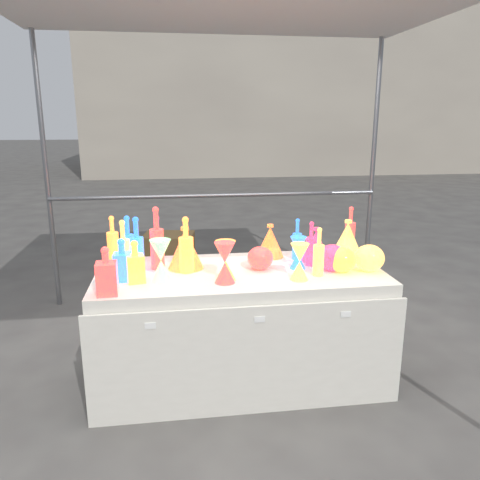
{
  "coord_description": "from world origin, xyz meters",
  "views": [
    {
      "loc": [
        -0.4,
        -2.8,
        1.68
      ],
      "look_at": [
        0.0,
        0.0,
        0.95
      ],
      "focal_mm": 35.0,
      "sensor_mm": 36.0,
      "label": 1
    }
  ],
  "objects": [
    {
      "name": "ground",
      "position": [
        0.0,
        0.0,
        0.0
      ],
      "size": [
        80.0,
        80.0,
        0.0
      ],
      "primitive_type": "plane",
      "color": "#64615D",
      "rests_on": "ground"
    },
    {
      "name": "display_table",
      "position": [
        0.0,
        -0.01,
        0.37
      ],
      "size": [
        1.84,
        0.83,
        0.75
      ],
      "color": "silver",
      "rests_on": "ground"
    },
    {
      "name": "background_building",
      "position": [
        4.0,
        14.0,
        3.0
      ],
      "size": [
        14.0,
        6.0,
        6.0
      ],
      "primitive_type": "cube",
      "color": "#BBB09C",
      "rests_on": "ground"
    },
    {
      "name": "cardboard_box_closed",
      "position": [
        -0.48,
        2.47,
        0.2
      ],
      "size": [
        0.62,
        0.49,
        0.41
      ],
      "primitive_type": "cube",
      "rotation": [
        0.0,
        0.0,
        -0.16
      ],
      "color": "olive",
      "rests_on": "ground"
    },
    {
      "name": "cardboard_box_flat",
      "position": [
        0.4,
        1.92,
        0.03
      ],
      "size": [
        0.68,
        0.54,
        0.05
      ],
      "primitive_type": "cube",
      "rotation": [
        0.0,
        0.0,
        0.19
      ],
      "color": "olive",
      "rests_on": "ground"
    },
    {
      "name": "bottle_0",
      "position": [
        -0.82,
        0.35,
        0.9
      ],
      "size": [
        0.1,
        0.1,
        0.31
      ],
      "primitive_type": null,
      "rotation": [
        0.0,
        0.0,
        0.24
      ],
      "color": "red",
      "rests_on": "display_table"
    },
    {
      "name": "bottle_1",
      "position": [
        -0.7,
        0.17,
        0.92
      ],
      "size": [
        0.1,
        0.1,
        0.34
      ],
      "primitive_type": null,
      "rotation": [
        0.0,
        0.0,
        0.3
      ],
      "color": "#198940",
      "rests_on": "display_table"
    },
    {
      "name": "bottle_2",
      "position": [
        -0.52,
        0.12,
        0.95
      ],
      "size": [
        0.09,
        0.09,
        0.4
      ],
      "primitive_type": null,
      "rotation": [
        0.0,
        0.0,
        -0.04
      ],
      "color": "orange",
      "rests_on": "display_table"
    },
    {
      "name": "bottle_3",
      "position": [
        -0.52,
        0.35,
        0.9
      ],
      "size": [
        0.1,
        0.1,
        0.3
      ],
      "primitive_type": null,
      "rotation": [
        0.0,
        0.0,
        0.29
      ],
      "color": "#1C31A4",
      "rests_on": "display_table"
    },
    {
      "name": "bottle_4",
      "position": [
        -0.72,
        0.06,
        0.92
      ],
      "size": [
        0.09,
        0.09,
        0.34
      ],
      "primitive_type": null,
      "rotation": [
        0.0,
        0.0,
        0.12
      ],
      "color": "#11705E",
      "rests_on": "display_table"
    },
    {
      "name": "bottle_6",
      "position": [
        -0.34,
        0.02,
        0.93
      ],
      "size": [
        0.11,
        0.11,
        0.36
      ],
      "primitive_type": null,
      "rotation": [
        0.0,
        0.0,
        -0.28
      ],
      "color": "red",
      "rests_on": "display_table"
    },
    {
      "name": "bottle_7",
      "position": [
        -0.64,
        0.05,
        0.93
      ],
      "size": [
        0.1,
        0.1,
        0.36
      ],
      "primitive_type": null,
      "rotation": [
        0.0,
        0.0,
        -0.27
      ],
      "color": "#198940",
      "rests_on": "display_table"
    },
    {
      "name": "decanter_0",
      "position": [
        -0.64,
        -0.13,
        0.88
      ],
      "size": [
        0.12,
        0.12,
        0.25
      ],
      "primitive_type": null,
      "rotation": [
        0.0,
        0.0,
        0.2
      ],
      "color": "red",
      "rests_on": "display_table"
    },
    {
      "name": "decanter_1",
      "position": [
        -0.78,
        -0.31,
        0.89
      ],
      "size": [
        0.12,
        0.12,
        0.27
      ],
      "primitive_type": null,
      "rotation": [
        0.0,
        0.0,
        0.05
      ],
      "color": "orange",
      "rests_on": "display_table"
    },
    {
      "name": "decanter_2",
      "position": [
        -0.71,
        -0.09,
        0.88
      ],
      "size": [
        0.1,
        0.1,
        0.26
      ],
      "primitive_type": null,
      "rotation": [
        0.0,
        0.0,
        0.0
      ],
      "color": "#198940",
      "rests_on": "display_table"
    },
    {
      "name": "hourglass_0",
      "position": [
        -0.12,
        -0.21,
        0.87
      ],
      "size": [
        0.16,
        0.16,
        0.24
      ],
      "primitive_type": null,
      "rotation": [
        0.0,
        0.0,
        0.4
      ],
      "color": "orange",
      "rests_on": "display_table"
    },
    {
      "name": "hourglass_2",
      "position": [
        0.33,
        -0.22,
        0.86
      ],
      "size": [
        0.15,
        0.15,
        0.22
      ],
      "primitive_type": null,
      "rotation": [
        0.0,
        0.0,
        -0.41
      ],
      "color": "#11705E",
      "rests_on": "display_table"
    },
    {
      "name": "hourglass_3",
      "position": [
        -0.49,
        -0.13,
        0.88
      ],
      "size": [
        0.16,
        0.16,
        0.25
      ],
      "primitive_type": null,
      "rotation": [
        0.0,
        0.0,
        0.3
      ],
      "color": "#D92BBF",
      "rests_on": "display_table"
    },
    {
      "name": "hourglass_4",
      "position": [
        -0.11,
        -0.17,
        0.87
      ],
      "size": [
        0.14,
        0.14,
        0.24
      ],
      "primitive_type": null,
      "rotation": [
        0.0,
        0.0,
        0.21
      ],
      "color": "red",
      "rests_on": "display_table"
    },
    {
      "name": "hourglass_5",
      "position": [
        0.37,
        -0.01,
        0.85
      ],
      "size": [
        0.13,
        0.13,
        0.21
      ],
      "primitive_type": null,
      "rotation": [
        0.0,
        0.0,
        0.34
      ],
      "color": "#198940",
      "rests_on": "display_table"
    },
    {
      "name": "globe_0",
      "position": [
        0.63,
        -0.11,
        0.82
      ],
      "size": [
        0.23,
        0.23,
        0.14
      ],
      "primitive_type": null,
      "rotation": [
        0.0,
        0.0,
        0.37
      ],
      "color": "red",
      "rests_on": "display_table"
    },
    {
      "name": "globe_1",
      "position": [
        0.81,
        -0.12,
        0.83
      ],
      "size": [
        0.2,
        0.2,
        0.15
      ],
      "primitive_type": null,
      "rotation": [
        0.0,
        0.0,
        -0.08
      ],
      "color": "#11705E",
      "rests_on": "display_table"
    },
    {
      "name": "globe_2",
      "position": [
        0.13,
        0.01,
        0.82
      ],
      "size": [
        0.2,
        0.2,
        0.13
      ],
      "primitive_type": null,
      "rotation": [
        0.0,
        0.0,
        0.21
      ],
      "color": "orange",
      "rests_on": "display_table"
    },
    {
      "name": "globe_3",
      "position": [
        0.58,
        -0.07,
        0.82
      ],
      "size": [
        0.23,
        0.23,
        0.15
      ],
      "primitive_type": null,
      "rotation": [
        0.0,
        0.0,
        -0.28
      ],
      "color": "#1C31A4",
      "rests_on": "display_table"
    },
    {
      "name": "lampshade_0",
      "position": [
        -0.34,
        0.1,
        0.89
      ],
      "size": [
        0.25,
        0.25,
        0.27
      ],
      "primitive_type": null,
      "rotation": [
        0.0,
        0.0,
        -0.1
      ],
      "color": "gold",
      "rests_on": "display_table"
    },
    {
      "name": "lampshade_1",
      "position": [
        0.25,
        0.28,
        0.87
      ],
      "size": [
        0.2,
        0.2,
        0.23
      ],
      "primitive_type": null,
      "rotation": [
        0.0,
        0.0,
        0.04
      ],
      "color": "gold",
      "rests_on": "display_table"
    },
    {
      "name": "lampshade_2",
      "position": [
        0.54,
        0.14,
        0.87
      ],
      "size": [
        0.2,
        0.2,
        0.23
      ],
      "primitive_type": null,
      "rotation": [
        0.0,
        0.0,
        0.03
      ],
      "color": "#1C31A4",
      "rests_on": "display_table"
    },
    {
      "name": "lampshade_3",
      "position": [
        0.78,
        0.2,
        0.88
      ],
      "size": [
        0.26,
        0.26,
        0.26
      ],
      "primitive_type": null,
      "rotation": [
        0.0,
        0.0,
        -0.21
      ],
      "color": "#11705E",
      "rests_on": "display_table"
    },
    {
      "name": "bottle_8",
      "position": [
        0.42,
        0.19,
        0.89
      ],
      "size": [
        0.08,
        0.08,
        0.28
      ],
      "primitive_type": null,
      "rotation": [
        0.0,
        0.0,
        0.37
      ],
      "color": "#198940",
      "rests_on": "display_table"
    },
    {
      "name": "bottle_9",
      "position": [
        0.86,
        0.36,
        0.91
      ],
      "size": [
        0.08,
        0.08,
        0.33
      ],
      "primitive_type": null,
      "rotation": [
        0.0,
        0.0,
        0.1
      ],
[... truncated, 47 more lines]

